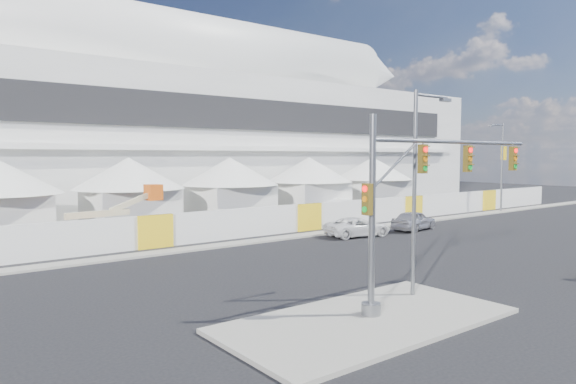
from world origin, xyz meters
TOP-DOWN VIEW (x-y plane):
  - ground at (0.00, 0.00)m, footprint 160.00×160.00m
  - median_island at (-6.00, -3.00)m, footprint 10.00×5.00m
  - far_curb at (20.00, 12.50)m, footprint 80.00×1.20m
  - stadium at (8.71, 41.50)m, footprint 80.00×24.80m
  - tent_row at (0.50, 24.00)m, footprint 53.40×8.40m
  - hoarding_fence at (6.00, 14.50)m, footprint 70.00×0.25m
  - scaffold_tower at (46.00, 36.00)m, footprint 4.40×4.40m
  - sedan_silver at (12.24, 9.72)m, footprint 2.46×4.57m
  - pickup_curb at (6.85, 10.19)m, footprint 2.99×5.01m
  - lot_car_a at (15.32, 20.39)m, footprint 1.80×4.60m
  - lot_car_b at (29.24, 16.56)m, footprint 1.90×4.26m
  - lot_car_c at (-10.65, 19.53)m, footprint 2.69×4.86m
  - traffic_mast at (-3.47, -2.83)m, footprint 9.83×0.66m
  - streetlight_median at (-2.29, -2.04)m, footprint 2.17×0.22m
  - streetlight_curb at (28.86, 12.50)m, footprint 2.58×0.58m
  - boom_lift at (-9.19, 16.44)m, footprint 7.33×2.00m

SIDE VIEW (x-z plane):
  - ground at x=0.00m, z-range 0.00..0.00m
  - far_curb at x=20.00m, z-range 0.00..0.12m
  - median_island at x=-6.00m, z-range 0.00..0.15m
  - pickup_curb at x=6.85m, z-range 0.00..1.31m
  - lot_car_c at x=-10.65m, z-range 0.00..1.33m
  - lot_car_b at x=29.24m, z-range 0.00..1.42m
  - sedan_silver at x=12.24m, z-range 0.00..1.48m
  - lot_car_a at x=15.32m, z-range 0.00..1.49m
  - boom_lift at x=-9.19m, z-range -0.85..2.83m
  - hoarding_fence at x=6.00m, z-range 0.00..2.00m
  - tent_row at x=0.50m, z-range 0.45..5.85m
  - traffic_mast at x=-3.47m, z-range 0.59..7.33m
  - streetlight_median at x=-2.29m, z-range 0.73..8.58m
  - streetlight_curb at x=28.86m, z-range 0.70..9.40m
  - scaffold_tower at x=46.00m, z-range 0.00..12.00m
  - stadium at x=8.71m, z-range -1.54..20.44m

